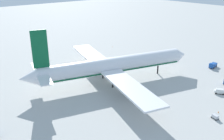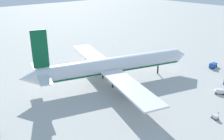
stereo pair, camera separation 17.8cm
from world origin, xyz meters
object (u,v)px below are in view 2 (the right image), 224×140
object	(u,v)px
baggage_cart_0	(215,117)
airliner	(112,66)
service_truck_3	(213,65)
traffic_cone_1	(218,112)
service_van	(220,91)
traffic_cone_0	(113,47)

from	to	relation	value
baggage_cart_0	airliner	bearing A→B (deg)	98.80
service_truck_3	traffic_cone_1	bearing A→B (deg)	-148.33
baggage_cart_0	traffic_cone_1	size ratio (longest dim) A/B	5.53
service_truck_3	baggage_cart_0	distance (m)	51.19
airliner	service_truck_3	distance (m)	55.17
airliner	baggage_cart_0	distance (m)	46.28
airliner	service_van	bearing A→B (deg)	-55.05
service_van	traffic_cone_1	world-z (taller)	service_van
airliner	traffic_cone_0	xyz separation A→B (m)	(36.32, 42.18, -7.35)
baggage_cart_0	traffic_cone_0	bearing A→B (deg)	71.46
service_van	traffic_cone_1	bearing A→B (deg)	-152.89
service_van	traffic_cone_0	bearing A→B (deg)	82.32
airliner	baggage_cart_0	world-z (taller)	airliner
service_van	baggage_cart_0	size ratio (longest dim) A/B	1.45
service_van	traffic_cone_0	size ratio (longest dim) A/B	8.02
service_truck_3	traffic_cone_0	distance (m)	63.44
airliner	service_van	size ratio (longest dim) A/B	17.36
service_van	airliner	bearing A→B (deg)	124.95
traffic_cone_0	traffic_cone_1	size ratio (longest dim) A/B	1.00
airliner	traffic_cone_0	distance (m)	56.15
service_truck_3	baggage_cart_0	world-z (taller)	service_truck_3
service_van	traffic_cone_1	size ratio (longest dim) A/B	8.02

